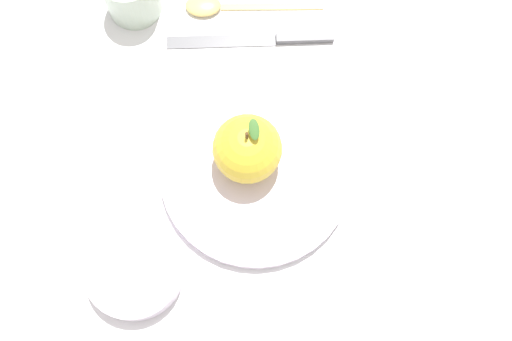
{
  "coord_description": "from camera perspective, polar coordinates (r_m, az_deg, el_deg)",
  "views": [
    {
      "loc": [
        -0.16,
        -0.21,
        0.78
      ],
      "look_at": [
        -0.03,
        -0.03,
        0.02
      ],
      "focal_mm": 44.99,
      "sensor_mm": 36.0,
      "label": 1
    }
  ],
  "objects": [
    {
      "name": "ground_plane",
      "position": [
        0.82,
        0.48,
        2.45
      ],
      "size": [
        2.4,
        2.4,
        0.0
      ],
      "primitive_type": "plane",
      "color": "silver"
    },
    {
      "name": "spoon",
      "position": [
        0.9,
        -3.23,
        14.41
      ],
      "size": [
        0.16,
        0.13,
        0.01
      ],
      "color": "#D8B766",
      "rests_on": "ground_plane"
    },
    {
      "name": "apple",
      "position": [
        0.75,
        -0.77,
        1.94
      ],
      "size": [
        0.08,
        0.08,
        0.1
      ],
      "color": "gold",
      "rests_on": "dinner_plate"
    },
    {
      "name": "side_bowl",
      "position": [
        0.78,
        -10.8,
        -8.69
      ],
      "size": [
        0.12,
        0.12,
        0.03
      ],
      "color": "silver",
      "rests_on": "ground_plane"
    },
    {
      "name": "knife",
      "position": [
        0.87,
        0.87,
        11.6
      ],
      "size": [
        0.19,
        0.14,
        0.01
      ],
      "color": "#59595E",
      "rests_on": "ground_plane"
    },
    {
      "name": "dinner_plate",
      "position": [
        0.8,
        -0.0,
        -0.19
      ],
      "size": [
        0.24,
        0.24,
        0.02
      ],
      "color": "silver",
      "rests_on": "ground_plane"
    }
  ]
}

